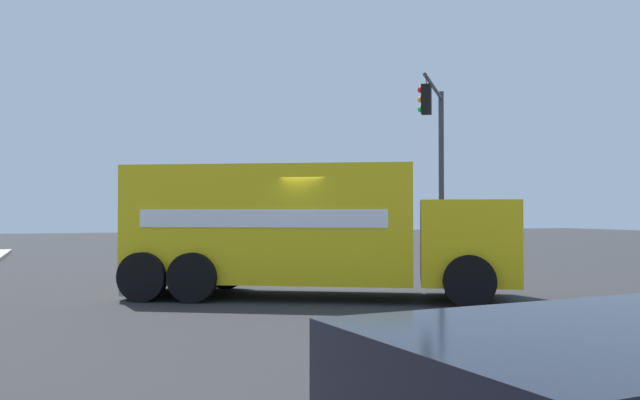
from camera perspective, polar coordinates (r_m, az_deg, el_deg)
name	(u,v)px	position (r m, az deg, el deg)	size (l,w,h in m)	color
ground_plane	(324,296)	(14.62, 0.38, -8.14)	(100.00, 100.00, 0.00)	#2B2B2D
delivery_truck	(307,229)	(14.45, -1.14, -2.42)	(6.10, 8.23, 2.78)	yellow
traffic_light_primary	(436,145)	(24.39, 9.80, 4.56)	(3.77, 2.92, 6.35)	#38383D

